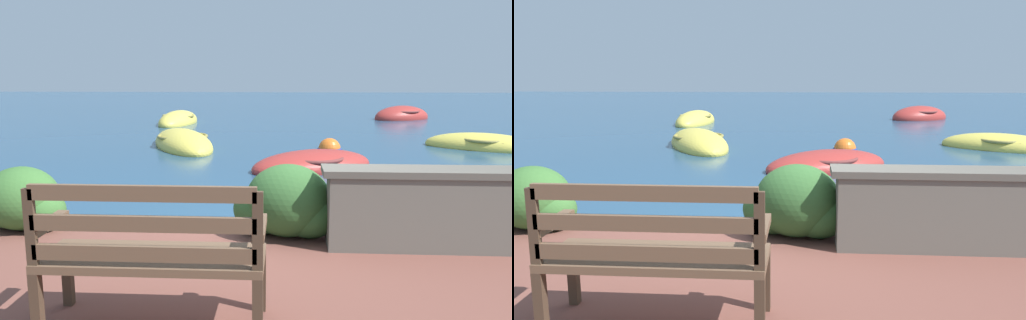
# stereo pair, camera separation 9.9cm
# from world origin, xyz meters

# --- Properties ---
(ground_plane) EXTENTS (80.00, 80.00, 0.00)m
(ground_plane) POSITION_xyz_m (0.00, 0.00, 0.00)
(ground_plane) COLOR navy
(park_bench) EXTENTS (1.36, 0.48, 0.93)m
(park_bench) POSITION_xyz_m (-0.68, -2.21, 0.70)
(park_bench) COLOR #433123
(park_bench) RESTS_ON patio_terrace
(stone_wall) EXTENTS (2.40, 0.39, 0.72)m
(stone_wall) POSITION_xyz_m (1.64, -0.70, 0.58)
(stone_wall) COLOR #666056
(stone_wall) RESTS_ON patio_terrace
(hedge_clump_far_left) EXTENTS (0.93, 0.67, 0.63)m
(hedge_clump_far_left) POSITION_xyz_m (-2.49, -0.37, 0.49)
(hedge_clump_far_left) COLOR #38662D
(hedge_clump_far_left) RESTS_ON patio_terrace
(hedge_clump_left) EXTENTS (1.01, 0.73, 0.69)m
(hedge_clump_left) POSITION_xyz_m (0.13, -0.41, 0.52)
(hedge_clump_left) COLOR #2D5628
(hedge_clump_left) RESTS_ON patio_terrace
(rowboat_nearest) EXTENTS (2.69, 2.19, 0.62)m
(rowboat_nearest) POSITION_xyz_m (0.62, 4.08, 0.06)
(rowboat_nearest) COLOR #9E2D28
(rowboat_nearest) RESTS_ON ground_plane
(rowboat_mid) EXTENTS (2.41, 3.44, 0.73)m
(rowboat_mid) POSITION_xyz_m (-2.33, 6.67, 0.06)
(rowboat_mid) COLOR #DBC64C
(rowboat_mid) RESTS_ON ground_plane
(rowboat_far) EXTENTS (2.87, 2.26, 0.63)m
(rowboat_far) POSITION_xyz_m (4.75, 6.83, 0.06)
(rowboat_far) COLOR #DBC64C
(rowboat_far) RESTS_ON ground_plane
(rowboat_outer) EXTENTS (1.32, 2.98, 0.79)m
(rowboat_outer) POSITION_xyz_m (-3.60, 12.08, 0.07)
(rowboat_outer) COLOR #DBC64C
(rowboat_outer) RESTS_ON ground_plane
(rowboat_distant) EXTENTS (2.69, 2.28, 0.89)m
(rowboat_distant) POSITION_xyz_m (4.53, 14.26, 0.08)
(rowboat_distant) COLOR #9E2D28
(rowboat_distant) RESTS_ON ground_plane
(mooring_buoy) EXTENTS (0.54, 0.54, 0.49)m
(mooring_buoy) POSITION_xyz_m (1.09, 5.95, 0.09)
(mooring_buoy) COLOR orange
(mooring_buoy) RESTS_ON ground_plane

